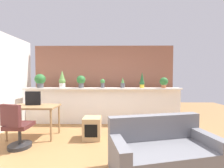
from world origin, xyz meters
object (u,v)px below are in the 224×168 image
(potted_plant_4, at_px, (123,83))
(office_chair, at_px, (17,129))
(potted_plant_2, at_px, (81,81))
(desk, at_px, (34,109))
(potted_plant_0, at_px, (40,80))
(tv_monitor, at_px, (33,98))
(potted_plant_6, at_px, (164,82))
(side_cube_shelf, at_px, (92,128))
(potted_plant_5, at_px, (142,81))
(potted_plant_3, at_px, (103,83))
(potted_plant_1, at_px, (62,80))
(couch, at_px, (163,153))

(potted_plant_4, distance_m, office_chair, 2.90)
(potted_plant_2, height_order, desk, potted_plant_2)
(potted_plant_0, xyz_separation_m, office_chair, (0.32, -1.64, -0.95))
(tv_monitor, height_order, office_chair, tv_monitor)
(desk, xyz_separation_m, tv_monitor, (-0.06, 0.08, 0.25))
(potted_plant_4, relative_size, potted_plant_6, 0.98)
(desk, height_order, side_cube_shelf, desk)
(potted_plant_5, height_order, tv_monitor, potted_plant_5)
(potted_plant_2, bearing_deg, potted_plant_5, 0.37)
(potted_plant_3, distance_m, office_chair, 2.46)
(potted_plant_4, bearing_deg, potted_plant_6, -2.16)
(potted_plant_1, xyz_separation_m, potted_plant_5, (2.42, 0.02, -0.02))
(side_cube_shelf, bearing_deg, potted_plant_0, 147.09)
(potted_plant_3, xyz_separation_m, office_chair, (-1.58, -1.67, -0.87))
(potted_plant_1, relative_size, side_cube_shelf, 1.06)
(potted_plant_5, bearing_deg, potted_plant_4, 177.28)
(side_cube_shelf, bearing_deg, potted_plant_2, 113.49)
(potted_plant_0, height_order, potted_plant_3, potted_plant_0)
(potted_plant_4, distance_m, potted_plant_5, 0.59)
(potted_plant_2, height_order, side_cube_shelf, potted_plant_2)
(potted_plant_0, xyz_separation_m, side_cube_shelf, (1.74, -1.12, -1.09))
(potted_plant_2, bearing_deg, potted_plant_0, -179.40)
(potted_plant_5, bearing_deg, tv_monitor, -160.87)
(potted_plant_0, distance_m, potted_plant_1, 0.67)
(potted_plant_0, relative_size, potted_plant_6, 1.32)
(potted_plant_2, relative_size, potted_plant_6, 1.18)
(potted_plant_1, distance_m, couch, 3.45)
(potted_plant_2, distance_m, desk, 1.53)
(potted_plant_0, bearing_deg, office_chair, -79.00)
(potted_plant_6, relative_size, couch, 0.19)
(potted_plant_6, distance_m, couch, 2.66)
(desk, bearing_deg, potted_plant_3, 34.28)
(potted_plant_1, relative_size, potted_plant_4, 1.69)
(potted_plant_4, bearing_deg, side_cube_shelf, -123.24)
(potted_plant_2, xyz_separation_m, office_chair, (-0.93, -1.65, -0.94))
(office_chair, xyz_separation_m, couch, (2.66, -0.70, -0.11))
(potted_plant_3, xyz_separation_m, tv_monitor, (-1.62, -0.98, -0.34))
(potted_plant_3, height_order, tv_monitor, potted_plant_3)
(potted_plant_6, bearing_deg, potted_plant_5, 178.35)
(tv_monitor, distance_m, office_chair, 0.87)
(desk, bearing_deg, potted_plant_4, 26.61)
(potted_plant_0, bearing_deg, potted_plant_4, 1.20)
(potted_plant_5, height_order, office_chair, potted_plant_5)
(potted_plant_3, relative_size, side_cube_shelf, 0.54)
(potted_plant_3, bearing_deg, potted_plant_1, -178.77)
(potted_plant_1, height_order, potted_plant_2, potted_plant_1)
(potted_plant_2, height_order, potted_plant_6, potted_plant_2)
(potted_plant_0, relative_size, tv_monitor, 1.16)
(potted_plant_1, height_order, potted_plant_3, potted_plant_1)
(office_chair, height_order, side_cube_shelf, office_chair)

